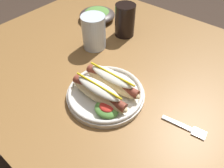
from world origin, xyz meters
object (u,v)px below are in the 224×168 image
at_px(hot_dog_plate, 106,91).
at_px(water_cup, 94,32).
at_px(fork, 187,128).
at_px(soda_cup, 125,20).
at_px(side_bowl, 97,14).

height_order(hot_dog_plate, water_cup, water_cup).
xyz_separation_m(fork, soda_cup, (-0.41, 0.26, 0.06)).
height_order(fork, soda_cup, soda_cup).
bearing_deg(side_bowl, fork, -25.78).
distance_m(hot_dog_plate, water_cup, 0.27).
bearing_deg(side_bowl, soda_cup, -6.98).
bearing_deg(hot_dog_plate, water_cup, 140.13).
bearing_deg(hot_dog_plate, fork, 12.72).
relative_size(soda_cup, side_bowl, 0.80).
relative_size(fork, side_bowl, 0.75).
xyz_separation_m(fork, side_bowl, (-0.58, 0.28, 0.02)).
distance_m(soda_cup, water_cup, 0.15).
bearing_deg(fork, water_cup, 157.06).
xyz_separation_m(soda_cup, water_cup, (-0.04, -0.14, -0.00)).
relative_size(fork, water_cup, 0.95).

